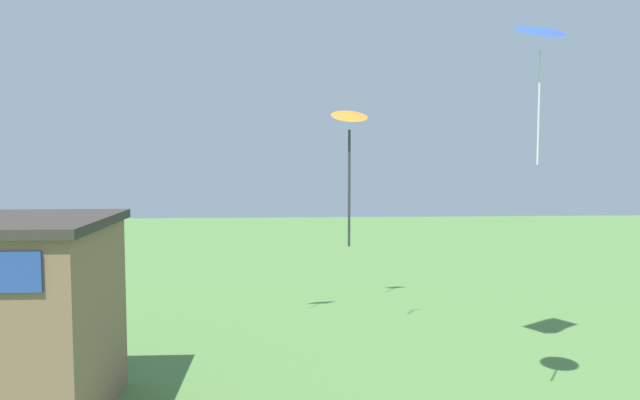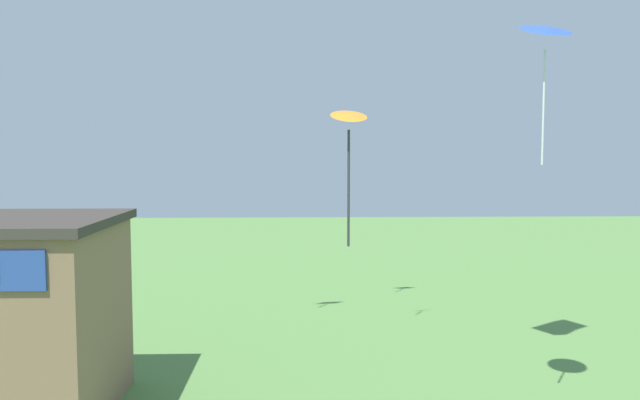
% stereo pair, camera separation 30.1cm
% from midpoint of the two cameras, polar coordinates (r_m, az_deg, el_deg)
% --- Properties ---
extents(kite_blue_delta, '(1.38, 1.34, 3.52)m').
position_cam_midpoint_polar(kite_blue_delta, '(16.28, 19.02, 14.24)').
color(kite_blue_delta, blue).
extents(kite_orange_delta, '(0.79, 0.77, 2.66)m').
position_cam_midpoint_polar(kite_orange_delta, '(11.88, 1.97, 6.60)').
color(kite_orange_delta, orange).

